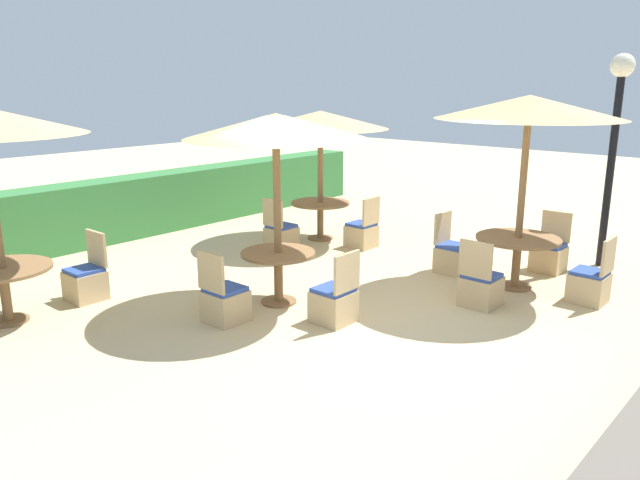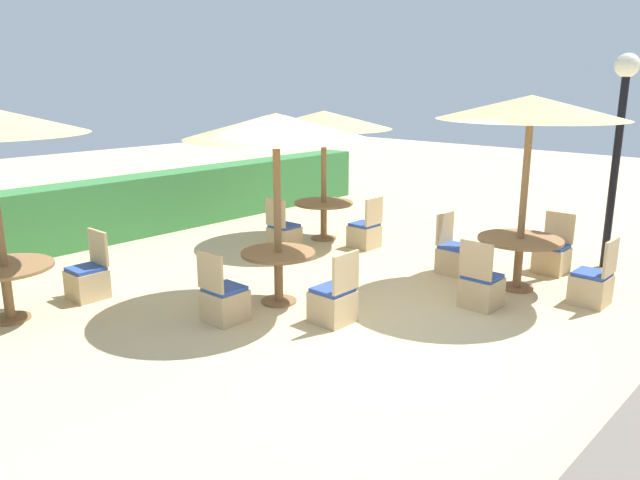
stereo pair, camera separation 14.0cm
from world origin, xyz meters
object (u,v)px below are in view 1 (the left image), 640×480
Objects in this scene: patio_chair_center_south at (334,302)px; round_table_back_right at (320,210)px; patio_chair_center_west at (224,302)px; patio_chair_back_left_east at (86,281)px; parasol_front_right at (529,108)px; parasol_back_right at (320,120)px; patio_chair_front_right_south at (590,284)px; patio_chair_front_right_north at (452,256)px; parasol_center at (276,127)px; lamp_post at (616,119)px; round_table_front_right at (518,247)px; round_table_back_left at (3,278)px; round_table_center at (278,264)px; patio_chair_front_right_west at (480,287)px; patio_chair_front_right_east at (549,255)px; patio_chair_back_right_west at (281,235)px; patio_chair_back_right_south at (362,233)px.

round_table_back_right is (3.03, 2.87, 0.30)m from patio_chair_center_south.
patio_chair_center_west is 1.00× the size of patio_chair_back_left_east.
parasol_back_right is at bearing 86.11° from parasol_front_right.
patio_chair_front_right_south is 6.85m from patio_chair_back_left_east.
patio_chair_front_right_north is 0.37× the size of parasol_center.
patio_chair_center_west is (-5.61, 2.73, -2.09)m from lamp_post.
round_table_back_left is at bearing 142.26° from round_table_front_right.
round_table_front_right is at bearing 163.94° from lamp_post.
round_table_center and round_table_back_left have the same top height.
patio_chair_front_right_north is 3.85m from patio_chair_center_west.
lamp_post is 8.19m from patio_chair_back_left_east.
patio_chair_front_right_south is 1.00× the size of patio_chair_center_west.
patio_chair_back_left_east is at bearing 0.72° from round_table_back_left.
patio_chair_front_right_east is (2.15, -0.08, 0.00)m from patio_chair_front_right_west.
patio_chair_front_right_north is at bearing -94.26° from parasol_back_right.
round_table_front_right is (0.00, -0.00, -1.95)m from parasol_front_right.
patio_chair_back_right_south is at bearing 46.60° from patio_chair_back_right_west.
round_table_front_right is 4.25m from patio_chair_center_west.
patio_chair_back_left_east is (-1.64, 2.07, -0.29)m from round_table_center.
round_table_back_right is (3.91, 1.83, 0.30)m from patio_chair_center_west.
round_table_back_left is (-5.43, 4.20, -1.98)m from parasol_front_right.
parasol_front_right is 1.08× the size of parasol_center.
parasol_center is at bearing -37.12° from round_table_back_left.
parasol_front_right reaches higher than patio_chair_back_right_south.
round_table_back_left is 1.25× the size of patio_chair_back_right_west.
patio_chair_center_south is at bearing 40.37° from patio_chair_center_west.
round_table_back_right is (-1.70, 4.56, -1.79)m from lamp_post.
patio_chair_front_right_east is 1.00× the size of patio_chair_center_west.
parasol_front_right is at bearing -93.89° from round_table_back_right.
patio_chair_front_right_west is 1.00× the size of patio_chair_back_right_south.
parasol_back_right is at bearing -92.72° from patio_chair_back_left_east.
patio_chair_front_right_south is 1.00× the size of patio_chair_front_right_north.
patio_chair_center_west is (-3.64, 2.16, -0.35)m from round_table_front_right.
patio_chair_back_right_south is at bearing 84.29° from round_table_front_right.
patio_chair_back_right_west is at bearing 175.88° from patio_chair_front_right_west.
round_table_front_right is 3.45m from round_table_center.
lamp_post reaches higher than patio_chair_front_right_south.
patio_chair_front_right_west is at bearing 178.71° from round_table_front_right.
round_table_front_right is at bearing 88.71° from patio_chair_front_right_west.
round_table_back_left is 5.86m from patio_chair_back_right_south.
lamp_post reaches higher than patio_chair_front_right_east.
round_table_center is 3.41m from round_table_back_left.
patio_chair_back_right_west is at bearing 136.60° from patio_chair_back_right_south.
lamp_post is 3.57× the size of patio_chair_front_right_south.
round_table_back_right is 1.07m from patio_chair_back_right_west.
parasol_back_right reaches higher than patio_chair_back_left_east.
parasol_front_right is 4.00m from round_table_center.
patio_chair_center_south is (-3.86, 1.17, 0.00)m from patio_chair_front_right_east.
patio_chair_front_right_south is 5.03m from round_table_back_right.
round_table_front_right is 1.16m from patio_chair_front_right_east.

